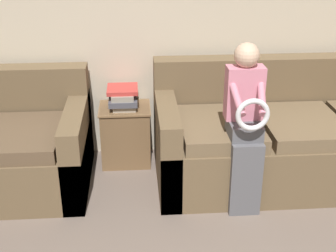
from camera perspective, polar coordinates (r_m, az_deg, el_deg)
The scene contains 5 objects.
wall_back at distance 4.10m, azimuth 3.14°, elevation 13.62°, with size 6.82×0.06×2.55m.
couch_main at distance 4.04m, azimuth 14.99°, elevation -1.43°, with size 2.28×1.00×0.94m.
child_left_seated at distance 3.38m, azimuth 9.42°, elevation 0.64°, with size 0.27×0.38×1.24m.
side_shelf at distance 4.15m, azimuth -5.18°, elevation -0.94°, with size 0.44×0.38×0.52m.
book_stack at distance 4.02m, azimuth -5.49°, elevation 3.54°, with size 0.26×0.32×0.18m.
Camera 1 is at (-0.52, -1.07, 2.02)m, focal length 50.00 mm.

